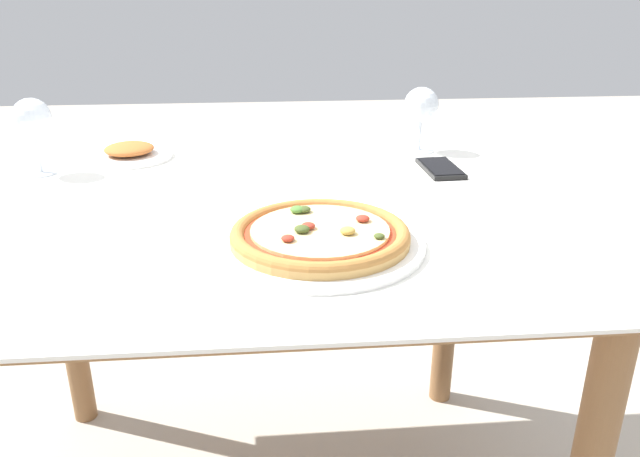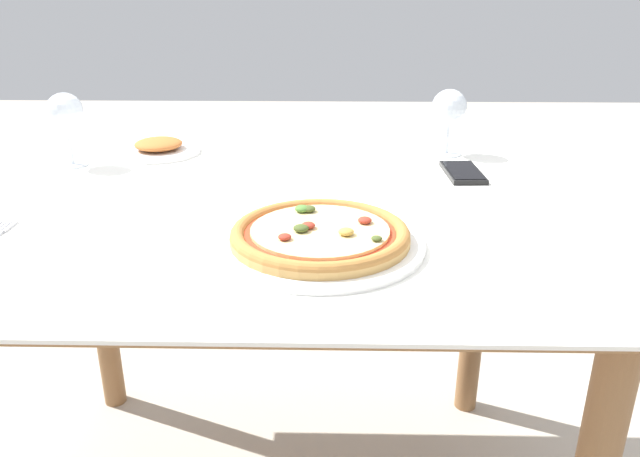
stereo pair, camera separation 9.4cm
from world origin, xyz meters
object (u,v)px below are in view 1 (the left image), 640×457
object	(u,v)px
pizza_plate	(320,236)
cell_phone	(440,168)
dining_table	(257,247)
wine_glass_far_right	(421,106)
wine_glass_far_left	(32,119)
side_plate	(130,153)

from	to	relation	value
pizza_plate	cell_phone	size ratio (longest dim) A/B	2.18
dining_table	wine_glass_far_right	size ratio (longest dim) A/B	8.19
pizza_plate	dining_table	bearing A→B (deg)	114.75
wine_glass_far_left	side_plate	distance (m)	0.22
wine_glass_far_right	cell_phone	bearing A→B (deg)	-86.92
pizza_plate	side_plate	xyz separation A→B (m)	(-0.39, 0.53, -0.00)
wine_glass_far_left	dining_table	bearing A→B (deg)	-25.07
wine_glass_far_left	cell_phone	world-z (taller)	wine_glass_far_left
cell_phone	side_plate	bearing A→B (deg)	167.19
wine_glass_far_left	cell_phone	bearing A→B (deg)	-3.53
wine_glass_far_left	side_plate	world-z (taller)	wine_glass_far_left
wine_glass_far_right	pizza_plate	bearing A→B (deg)	-117.66
cell_phone	wine_glass_far_right	bearing A→B (deg)	93.08
dining_table	side_plate	distance (m)	0.44
wine_glass_far_left	side_plate	xyz separation A→B (m)	(0.16, 0.10, -0.10)
cell_phone	side_plate	distance (m)	0.69
dining_table	pizza_plate	xyz separation A→B (m)	(0.10, -0.22, 0.11)
dining_table	side_plate	size ratio (longest dim) A/B	6.50
dining_table	wine_glass_far_left	distance (m)	0.54
wine_glass_far_left	wine_glass_far_right	distance (m)	0.84
pizza_plate	wine_glass_far_right	xyz separation A→B (m)	(0.28, 0.54, 0.09)
wine_glass_far_right	side_plate	world-z (taller)	wine_glass_far_right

